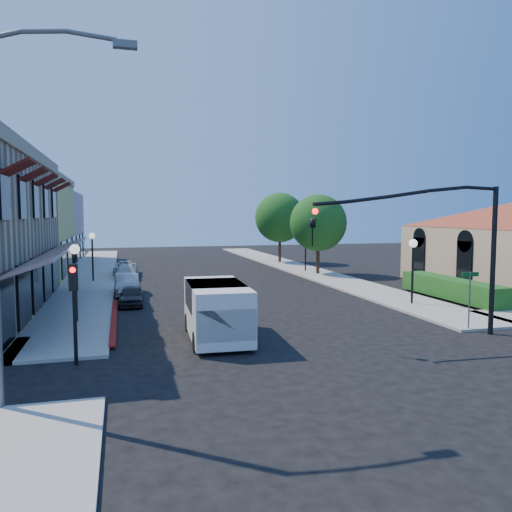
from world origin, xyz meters
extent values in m
plane|color=black|center=(0.00, 0.00, 0.00)|extent=(120.00, 120.00, 0.00)
cube|color=gray|center=(-8.75, 27.00, 0.06)|extent=(3.50, 50.00, 0.12)
cube|color=gray|center=(8.75, 27.00, 0.06)|extent=(3.50, 50.00, 0.12)
cube|color=maroon|center=(-6.90, 8.00, 0.00)|extent=(0.25, 10.00, 0.06)
cube|color=tan|center=(-10.65, 11.00, 7.80)|extent=(0.50, 18.20, 0.60)
cube|color=#561416|center=(-9.60, 11.00, 3.05)|extent=(1.75, 17.00, 0.67)
cube|color=#511310|center=(-9.95, 4.00, 6.55)|extent=(1.02, 1.50, 0.60)
cube|color=#511310|center=(-9.95, 7.40, 6.55)|extent=(1.02, 1.50, 0.60)
cube|color=#511310|center=(-9.95, 10.80, 6.55)|extent=(1.02, 1.50, 0.60)
cube|color=#511310|center=(-9.95, 14.20, 6.55)|extent=(1.02, 1.50, 0.60)
cube|color=#511310|center=(-9.95, 17.60, 6.55)|extent=(1.02, 1.50, 0.60)
cube|color=black|center=(-10.45, 3.50, 1.60)|extent=(0.12, 2.60, 2.60)
cube|color=black|center=(-10.45, 6.90, 1.60)|extent=(0.12, 2.60, 2.60)
cube|color=black|center=(-10.45, 10.30, 1.60)|extent=(0.12, 2.60, 2.60)
cube|color=black|center=(-10.45, 13.70, 1.60)|extent=(0.12, 2.60, 2.60)
cube|color=black|center=(-10.45, 17.10, 1.60)|extent=(0.12, 2.60, 2.60)
cube|color=tan|center=(-15.50, 38.00, 3.50)|extent=(10.00, 12.00, 7.00)
cube|color=black|center=(14.45, 11.50, 1.80)|extent=(0.12, 1.40, 2.80)
cube|color=black|center=(14.45, 16.50, 1.80)|extent=(0.12, 1.40, 2.80)
cube|color=#175117|center=(11.70, 9.00, 0.00)|extent=(1.40, 8.00, 1.10)
cylinder|color=black|center=(8.80, 22.00, 1.05)|extent=(0.28, 0.28, 2.10)
sphere|color=#175117|center=(8.80, 22.00, 4.20)|extent=(4.56, 4.56, 4.56)
cylinder|color=black|center=(8.80, 32.00, 1.14)|extent=(0.28, 0.28, 2.27)
sphere|color=#175117|center=(8.80, 32.00, 4.55)|extent=(4.94, 4.94, 4.94)
cylinder|color=black|center=(8.00, 1.50, 3.00)|extent=(0.20, 0.20, 6.00)
cylinder|color=black|center=(4.10, 1.50, 5.60)|extent=(7.80, 0.14, 0.14)
imported|color=black|center=(0.20, 1.50, 4.70)|extent=(0.20, 0.16, 1.00)
sphere|color=#FF0C0C|center=(0.20, 1.32, 5.00)|extent=(0.22, 0.22, 0.22)
cylinder|color=black|center=(-8.00, 1.50, 1.50)|extent=(0.12, 0.12, 3.00)
cube|color=black|center=(-8.00, 1.35, 2.90)|extent=(0.28, 0.22, 0.85)
sphere|color=#FF0C0C|center=(-8.00, 1.23, 3.15)|extent=(0.18, 0.18, 0.18)
cylinder|color=#595B5E|center=(-8.00, -2.00, 9.25)|extent=(3.00, 0.12, 0.12)
cube|color=#595B5E|center=(-6.30, -2.00, 9.15)|extent=(0.60, 0.25, 0.18)
cylinder|color=#595B5E|center=(7.50, 2.20, 1.25)|extent=(0.06, 0.06, 2.50)
cube|color=#0C591E|center=(7.50, 2.20, 2.40)|extent=(0.80, 0.04, 0.18)
cylinder|color=black|center=(-8.50, 8.00, 1.60)|extent=(0.12, 0.12, 3.20)
sphere|color=white|center=(-8.50, 8.00, 3.35)|extent=(0.44, 0.44, 0.44)
cylinder|color=black|center=(-8.50, 22.00, 1.60)|extent=(0.12, 0.12, 3.20)
sphere|color=white|center=(-8.50, 22.00, 3.35)|extent=(0.44, 0.44, 0.44)
cylinder|color=black|center=(8.50, 8.00, 1.60)|extent=(0.12, 0.12, 3.20)
sphere|color=white|center=(8.50, 8.00, 3.35)|extent=(0.44, 0.44, 0.44)
cylinder|color=black|center=(8.50, 24.00, 1.60)|extent=(0.12, 0.12, 3.20)
sphere|color=white|center=(8.50, 24.00, 3.35)|extent=(0.44, 0.44, 0.44)
cube|color=silver|center=(-2.95, 3.64, 1.18)|extent=(2.35, 5.04, 2.02)
cube|color=silver|center=(-3.04, 1.51, 1.07)|extent=(2.11, 0.77, 1.12)
cube|color=black|center=(-3.02, 1.90, 1.63)|extent=(1.91, 0.20, 1.01)
cube|color=black|center=(-2.93, 3.98, 1.69)|extent=(2.29, 3.02, 1.01)
cylinder|color=black|center=(-3.98, 2.00, 0.37)|extent=(0.31, 0.75, 0.74)
cylinder|color=black|center=(-3.83, 5.37, 0.37)|extent=(0.31, 0.75, 0.74)
cylinder|color=black|center=(-2.07, 1.91, 0.37)|extent=(0.31, 0.75, 0.74)
cylinder|color=black|center=(-1.92, 5.28, 0.37)|extent=(0.31, 0.75, 0.74)
imported|color=black|center=(-6.05, 12.00, 0.53)|extent=(1.39, 3.17, 1.06)
imported|color=#A0A2A5|center=(-6.20, 15.55, 0.64)|extent=(1.35, 3.86, 1.27)
imported|color=beige|center=(-6.20, 23.12, 0.55)|extent=(1.67, 3.85, 1.10)
imported|color=#A6A7AB|center=(-6.20, 26.00, 0.55)|extent=(2.01, 4.06, 1.11)
camera|label=1|loc=(-6.51, -15.33, 4.91)|focal=35.00mm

